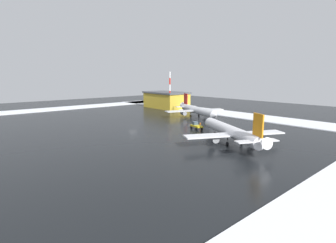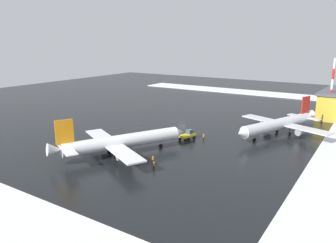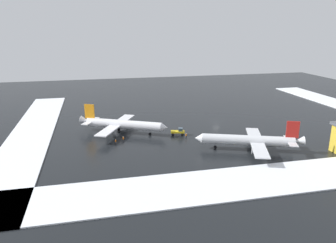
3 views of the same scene
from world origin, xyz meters
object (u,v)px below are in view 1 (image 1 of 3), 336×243
object	(u,v)px
airplane_parked_starboard	(231,132)
ground_crew_mid_apron	(263,135)
ground_crew_by_nose_gear	(251,135)
antenna_mast	(170,91)
cargo_hangar	(166,100)
airplane_far_rear	(197,110)
pushback_tug	(196,126)
ground_crew_near_tug	(200,124)

from	to	relation	value
airplane_parked_starboard	ground_crew_mid_apron	bearing A→B (deg)	-77.60
ground_crew_by_nose_gear	antenna_mast	distance (m)	67.73
airplane_parked_starboard	cargo_hangar	size ratio (longest dim) A/B	1.15
airplane_parked_starboard	airplane_far_rear	xyz separation A→B (m)	(35.25, -25.16, -0.02)
airplane_parked_starboard	antenna_mast	bearing A→B (deg)	-1.36
airplane_parked_starboard	ground_crew_mid_apron	xyz separation A→B (m)	(-2.91, -11.08, -2.16)
airplane_parked_starboard	pushback_tug	world-z (taller)	airplane_parked_starboard
airplane_far_rear	pushback_tug	distance (m)	25.12
airplane_parked_starboard	pushback_tug	distance (m)	19.65
airplane_parked_starboard	antenna_mast	world-z (taller)	antenna_mast
ground_crew_mid_apron	cargo_hangar	size ratio (longest dim) A/B	0.07
ground_crew_mid_apron	ground_crew_near_tug	bearing A→B (deg)	-144.87
ground_crew_near_tug	ground_crew_by_nose_gear	size ratio (longest dim) A/B	1.00
ground_crew_near_tug	ground_crew_mid_apron	xyz separation A→B (m)	(-22.94, -0.73, 0.00)
ground_crew_near_tug	ground_crew_by_nose_gear	distance (m)	20.43
ground_crew_near_tug	ground_crew_mid_apron	size ratio (longest dim) A/B	1.00
ground_crew_near_tug	ground_crew_by_nose_gear	world-z (taller)	same
cargo_hangar	ground_crew_mid_apron	bearing A→B (deg)	162.48
pushback_tug	cargo_hangar	size ratio (longest dim) A/B	0.19
airplane_parked_starboard	ground_crew_by_nose_gear	xyz separation A→B (m)	(-0.36, -9.06, -2.16)
ground_crew_by_nose_gear	antenna_mast	size ratio (longest dim) A/B	0.09
airplane_parked_starboard	cargo_hangar	xyz separation A→B (m)	(69.86, -37.82, 1.31)
pushback_tug	antenna_mast	bearing A→B (deg)	-17.77
airplane_far_rear	cargo_hangar	size ratio (longest dim) A/B	1.19
airplane_parked_starboard	cargo_hangar	distance (m)	79.45
airplane_far_rear	cargo_hangar	distance (m)	36.88
ground_crew_near_tug	ground_crew_mid_apron	bearing A→B (deg)	126.64
ground_crew_by_nose_gear	cargo_hangar	xyz separation A→B (m)	(70.22, -28.76, 3.47)
airplane_far_rear	antenna_mast	xyz separation A→B (m)	(26.87, -8.54, 6.67)
pushback_tug	ground_crew_mid_apron	bearing A→B (deg)	-154.15
ground_crew_near_tug	cargo_hangar	distance (m)	57.01
airplane_parked_starboard	ground_crew_by_nose_gear	size ratio (longest dim) A/B	17.26
ground_crew_by_nose_gear	cargo_hangar	distance (m)	75.96
airplane_far_rear	ground_crew_by_nose_gear	bearing A→B (deg)	-3.54
antenna_mast	ground_crew_by_nose_gear	bearing A→B (deg)	158.48
airplane_far_rear	ground_crew_near_tug	xyz separation A→B (m)	(-15.22, 14.82, -2.13)
airplane_parked_starboard	pushback_tug	size ratio (longest dim) A/B	5.91
airplane_far_rear	ground_crew_mid_apron	world-z (taller)	airplane_far_rear
pushback_tug	ground_crew_mid_apron	world-z (taller)	pushback_tug
pushback_tug	ground_crew_mid_apron	size ratio (longest dim) A/B	2.92
airplane_parked_starboard	antenna_mast	size ratio (longest dim) A/B	1.51
ground_crew_near_tug	antenna_mast	distance (m)	48.93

